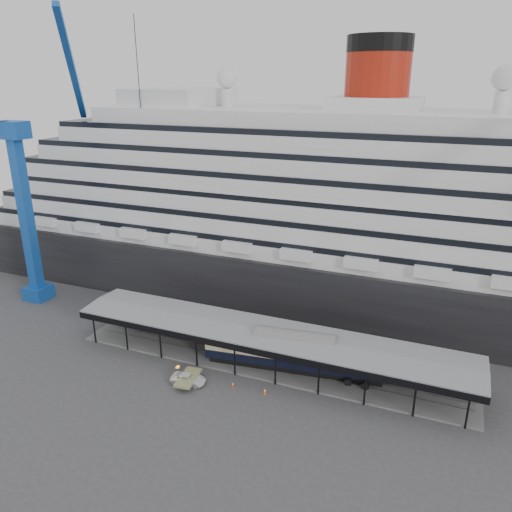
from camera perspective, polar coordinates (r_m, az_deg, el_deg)
name	(u,v)px	position (r m, az deg, el deg)	size (l,w,h in m)	color
ground	(252,383)	(67.52, -0.45, -14.31)	(200.00, 200.00, 0.00)	#3C3C3E
cruise_ship	(322,195)	(88.48, 7.59, 6.89)	(130.00, 30.00, 43.90)	black
platform_canopy	(266,349)	(70.19, 1.14, -10.59)	(56.00, 9.18, 5.30)	slate
crane_blue	(29,190)	(92.92, -24.53, 6.91)	(22.63, 19.19, 47.60)	#164EAB
port_truck	(188,379)	(67.74, -7.75, -13.74)	(2.13, 4.62, 1.28)	white
pullman_carriage	(295,351)	(68.75, 4.43, -10.83)	(24.82, 6.13, 24.17)	black
traffic_cone_left	(181,383)	(67.57, -8.51, -14.19)	(0.39, 0.39, 0.66)	#F8530D
traffic_cone_mid	(233,384)	(66.69, -2.68, -14.46)	(0.36, 0.36, 0.70)	#D1410B
traffic_cone_right	(265,391)	(65.36, 1.02, -15.18)	(0.53, 0.53, 0.80)	#E15B0C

